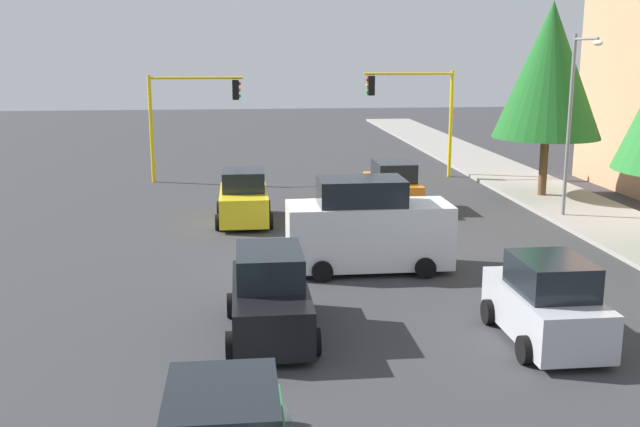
% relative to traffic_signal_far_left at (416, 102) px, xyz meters
% --- Properties ---
extents(ground_plane, '(120.00, 120.00, 0.00)m').
position_rel_traffic_signal_far_left_xyz_m(ground_plane, '(14.00, -5.65, -3.83)').
color(ground_plane, '#353538').
extents(sidewalk_kerb, '(80.00, 4.00, 0.15)m').
position_rel_traffic_signal_far_left_xyz_m(sidewalk_kerb, '(9.00, 4.85, -3.76)').
color(sidewalk_kerb, gray).
rests_on(sidewalk_kerb, ground).
extents(traffic_signal_far_left, '(0.36, 4.59, 5.40)m').
position_rel_traffic_signal_far_left_xyz_m(traffic_signal_far_left, '(0.00, 0.00, 0.00)').
color(traffic_signal_far_left, yellow).
rests_on(traffic_signal_far_left, ground).
extents(traffic_signal_far_right, '(0.36, 4.59, 5.23)m').
position_rel_traffic_signal_far_left_xyz_m(traffic_signal_far_right, '(0.00, -11.28, -0.11)').
color(traffic_signal_far_right, yellow).
rests_on(traffic_signal_far_right, ground).
extents(street_lamp_curbside, '(2.15, 0.28, 7.00)m').
position_rel_traffic_signal_far_left_xyz_m(street_lamp_curbside, '(10.39, 3.55, 0.52)').
color(street_lamp_curbside, slate).
rests_on(street_lamp_curbside, ground).
extents(tree_roadside_mid, '(4.61, 4.61, 8.45)m').
position_rel_traffic_signal_far_left_xyz_m(tree_roadside_mid, '(6.00, 4.35, 1.72)').
color(tree_roadside_mid, brown).
rests_on(tree_roadside_mid, ground).
extents(delivery_van_white, '(2.22, 4.80, 2.77)m').
position_rel_traffic_signal_far_left_xyz_m(delivery_van_white, '(16.00, -5.21, -2.55)').
color(delivery_van_white, white).
rests_on(delivery_van_white, ground).
extents(car_yellow, '(3.87, 2.09, 1.98)m').
position_rel_traffic_signal_far_left_xyz_m(car_yellow, '(9.24, -8.79, -2.94)').
color(car_yellow, yellow).
rests_on(car_yellow, ground).
extents(car_orange, '(4.16, 2.05, 1.98)m').
position_rel_traffic_signal_far_left_xyz_m(car_orange, '(7.39, -2.66, -2.93)').
color(car_orange, orange).
rests_on(car_orange, ground).
extents(car_silver, '(3.73, 2.00, 1.98)m').
position_rel_traffic_signal_far_left_xyz_m(car_silver, '(21.93, -2.19, -2.94)').
color(car_silver, '#B2B5BA').
rests_on(car_silver, ground).
extents(car_black, '(4.11, 2.02, 1.98)m').
position_rel_traffic_signal_far_left_xyz_m(car_black, '(20.80, -8.30, -2.94)').
color(car_black, black).
rests_on(car_black, ground).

